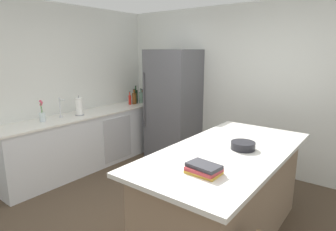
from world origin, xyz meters
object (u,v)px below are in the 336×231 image
(syrup_bottle, at_px, (142,97))
(gin_bottle, at_px, (141,97))
(wine_bottle, at_px, (136,96))
(hot_sauce_bottle, at_px, (130,100))
(mixing_bowl, at_px, (243,146))
(cookbook_stack, at_px, (204,169))
(kitchen_island, at_px, (225,193))
(sink_faucet, at_px, (60,107))
(paper_towel_roll, at_px, (79,107))
(refrigerator, at_px, (173,105))
(whiskey_bottle, at_px, (134,98))
(flower_vase, at_px, (42,115))

(syrup_bottle, xyz_separation_m, gin_bottle, (0.06, -0.09, 0.01))
(wine_bottle, bearing_deg, syrup_bottle, 94.84)
(hot_sauce_bottle, xyz_separation_m, mixing_bowl, (2.73, -1.17, -0.02))
(cookbook_stack, bearing_deg, gin_bottle, 141.17)
(syrup_bottle, height_order, cookbook_stack, syrup_bottle)
(mixing_bowl, bearing_deg, kitchen_island, -136.15)
(kitchen_island, xyz_separation_m, wine_bottle, (-2.64, 1.46, 0.56))
(sink_faucet, relative_size, cookbook_stack, 1.09)
(sink_faucet, distance_m, hot_sauce_bottle, 1.40)
(syrup_bottle, distance_m, mixing_bowl, 3.17)
(kitchen_island, bearing_deg, cookbook_stack, -81.21)
(syrup_bottle, distance_m, cookbook_stack, 3.56)
(paper_towel_roll, relative_size, syrup_bottle, 1.25)
(wine_bottle, xyz_separation_m, cookbook_stack, (2.74, -2.07, -0.06))
(syrup_bottle, relative_size, cookbook_stack, 0.91)
(refrigerator, xyz_separation_m, hot_sauce_bottle, (-0.85, -0.23, 0.04))
(refrigerator, height_order, wine_bottle, refrigerator)
(wine_bottle, bearing_deg, hot_sauce_bottle, -83.98)
(wine_bottle, height_order, hot_sauce_bottle, wine_bottle)
(syrup_bottle, bearing_deg, whiskey_bottle, -78.00)
(flower_vase, bearing_deg, kitchen_island, 9.14)
(cookbook_stack, xyz_separation_m, mixing_bowl, (0.02, 0.72, -0.00))
(sink_faucet, bearing_deg, syrup_bottle, 89.32)
(refrigerator, xyz_separation_m, wine_bottle, (-0.86, -0.05, 0.08))
(syrup_bottle, bearing_deg, paper_towel_roll, -87.76)
(gin_bottle, xyz_separation_m, cookbook_stack, (2.69, -2.17, -0.03))
(flower_vase, xyz_separation_m, syrup_bottle, (0.00, 2.07, 0.00))
(sink_faucet, height_order, hot_sauce_bottle, sink_faucet)
(gin_bottle, height_order, mixing_bowl, gin_bottle)
(gin_bottle, xyz_separation_m, whiskey_bottle, (0.00, -0.18, 0.01))
(flower_vase, height_order, syrup_bottle, flower_vase)
(syrup_bottle, bearing_deg, refrigerator, -9.25)
(mixing_bowl, bearing_deg, syrup_bottle, 150.91)
(kitchen_island, relative_size, sink_faucet, 7.16)
(syrup_bottle, relative_size, hot_sauce_bottle, 1.02)
(sink_faucet, xyz_separation_m, flower_vase, (0.02, -0.30, -0.06))
(kitchen_island, relative_size, flower_vase, 6.86)
(whiskey_bottle, distance_m, mixing_bowl, 2.99)
(refrigerator, relative_size, whiskey_bottle, 6.68)
(whiskey_bottle, bearing_deg, mixing_bowl, -24.96)
(refrigerator, height_order, gin_bottle, refrigerator)
(paper_towel_roll, distance_m, whiskey_bottle, 1.22)
(hot_sauce_bottle, relative_size, mixing_bowl, 1.04)
(kitchen_island, distance_m, gin_bottle, 3.07)
(gin_bottle, bearing_deg, paper_towel_roll, -89.98)
(kitchen_island, xyz_separation_m, whiskey_bottle, (-2.60, 1.37, 0.54))
(paper_towel_roll, height_order, hot_sauce_bottle, paper_towel_roll)
(gin_bottle, relative_size, whiskey_bottle, 0.96)
(syrup_bottle, relative_size, whiskey_bottle, 0.87)
(hot_sauce_bottle, height_order, mixing_bowl, hot_sauce_bottle)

